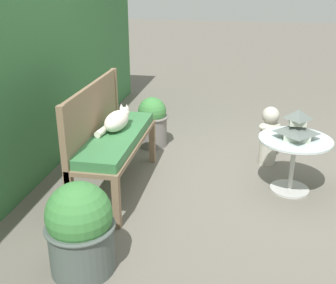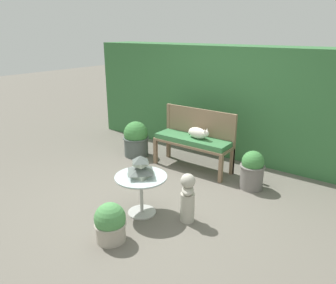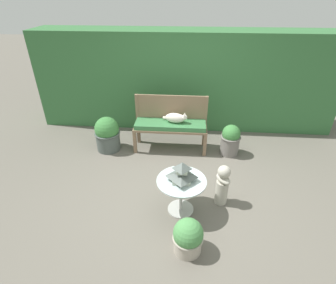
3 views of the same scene
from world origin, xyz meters
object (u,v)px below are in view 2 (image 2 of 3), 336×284
at_px(garden_bench, 193,142).
at_px(garden_bust, 188,197).
at_px(potted_plant_patio_mid, 136,139).
at_px(potted_plant_bench_right, 110,223).
at_px(patio_table, 141,184).
at_px(pagoda_birdhouse, 141,167).
at_px(potted_plant_path_edge, 252,170).
at_px(cat, 198,133).

distance_m(garden_bench, garden_bust, 1.70).
relative_size(potted_plant_patio_mid, potted_plant_bench_right, 1.43).
relative_size(patio_table, pagoda_birdhouse, 2.12).
height_order(potted_plant_bench_right, potted_plant_path_edge, potted_plant_path_edge).
xyz_separation_m(pagoda_birdhouse, potted_plant_patio_mid, (-1.49, 1.55, -0.33)).
xyz_separation_m(garden_bust, potted_plant_bench_right, (-0.48, -0.88, -0.11)).
bearing_deg(potted_plant_bench_right, pagoda_birdhouse, 99.19).
height_order(garden_bust, potted_plant_bench_right, garden_bust).
distance_m(garden_bench, cat, 0.20).
bearing_deg(potted_plant_path_edge, potted_plant_patio_mid, -179.54).
relative_size(cat, potted_plant_patio_mid, 0.69).
xyz_separation_m(cat, potted_plant_patio_mid, (-1.31, -0.13, -0.34)).
xyz_separation_m(garden_bench, patio_table, (0.27, -1.67, -0.06)).
relative_size(garden_bench, potted_plant_bench_right, 2.93).
distance_m(patio_table, potted_plant_path_edge, 1.80).
relative_size(cat, pagoda_birdhouse, 1.46).
height_order(garden_bust, potted_plant_path_edge, garden_bust).
bearing_deg(potted_plant_patio_mid, garden_bust, -32.92).
height_order(garden_bench, cat, cat).
relative_size(garden_bench, cat, 2.95).
distance_m(cat, pagoda_birdhouse, 1.69).
bearing_deg(potted_plant_path_edge, patio_table, -119.08).
relative_size(garden_bench, potted_plant_patio_mid, 2.05).
relative_size(pagoda_birdhouse, garden_bust, 0.49).
bearing_deg(potted_plant_patio_mid, patio_table, -46.19).
height_order(pagoda_birdhouse, potted_plant_bench_right, pagoda_birdhouse).
distance_m(pagoda_birdhouse, potted_plant_patio_mid, 2.18).
bearing_deg(pagoda_birdhouse, garden_bust, 19.32).
distance_m(patio_table, potted_plant_patio_mid, 2.16).
distance_m(garden_bust, potted_plant_patio_mid, 2.48).
xyz_separation_m(garden_bench, cat, (0.09, 0.01, 0.18)).
relative_size(pagoda_birdhouse, potted_plant_bench_right, 0.68).
relative_size(pagoda_birdhouse, potted_plant_patio_mid, 0.47).
bearing_deg(pagoda_birdhouse, potted_plant_bench_right, -80.81).
bearing_deg(garden_bust, cat, 175.69).
height_order(cat, patio_table, cat).
bearing_deg(potted_plant_bench_right, potted_plant_patio_mid, 125.70).
xyz_separation_m(pagoda_birdhouse, garden_bust, (0.59, 0.21, -0.33)).
distance_m(patio_table, pagoda_birdhouse, 0.24).
bearing_deg(garden_bust, potted_plant_patio_mid, -154.75).
height_order(patio_table, garden_bust, garden_bust).
height_order(garden_bench, potted_plant_path_edge, potted_plant_path_edge).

